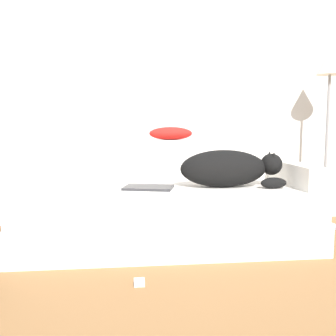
# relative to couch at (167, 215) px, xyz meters

# --- Properties ---
(wall_back) EXTENTS (7.44, 0.06, 2.70)m
(wall_back) POSITION_rel_couch_xyz_m (0.11, 0.66, 1.14)
(wall_back) COLOR silver
(wall_back) RESTS_ON ground_plane
(couch) EXTENTS (2.13, 0.96, 0.43)m
(couch) POSITION_rel_couch_xyz_m (0.00, 0.00, 0.00)
(couch) COLOR silver
(couch) RESTS_ON ground_plane
(couch_backrest) EXTENTS (2.09, 0.15, 0.33)m
(couch_backrest) POSITION_rel_couch_xyz_m (0.00, 0.41, 0.38)
(couch_backrest) COLOR silver
(couch_backrest) RESTS_ON couch
(couch_arm_left) EXTENTS (0.15, 0.77, 0.17)m
(couch_arm_left) POSITION_rel_couch_xyz_m (-0.99, -0.01, 0.30)
(couch_arm_left) COLOR silver
(couch_arm_left) RESTS_ON couch
(couch_arm_right) EXTENTS (0.15, 0.77, 0.17)m
(couch_arm_right) POSITION_rel_couch_xyz_m (0.99, -0.01, 0.30)
(couch_arm_right) COLOR silver
(couch_arm_right) RESTS_ON couch
(dog) EXTENTS (0.77, 0.27, 0.28)m
(dog) POSITION_rel_couch_xyz_m (0.46, -0.07, 0.36)
(dog) COLOR black
(dog) RESTS_ON couch
(laptop) EXTENTS (0.39, 0.31, 0.02)m
(laptop) POSITION_rel_couch_xyz_m (-0.14, -0.08, 0.23)
(laptop) COLOR #2D2D30
(laptop) RESTS_ON couch
(throw_pillow) EXTENTS (0.37, 0.18, 0.11)m
(throw_pillow) POSITION_rel_couch_xyz_m (0.08, 0.42, 0.61)
(throw_pillow) COLOR red
(throw_pillow) RESTS_ON couch_backrest
(floor_lamp) EXTENTS (0.24, 0.24, 1.51)m
(floor_lamp) POSITION_rel_couch_xyz_m (1.40, 0.28, 0.99)
(floor_lamp) COLOR gray
(floor_lamp) RESTS_ON ground_plane
(power_adapter) EXTENTS (0.06, 0.06, 0.03)m
(power_adapter) POSITION_rel_couch_xyz_m (-0.23, -0.75, -0.20)
(power_adapter) COLOR silver
(power_adapter) RESTS_ON ground_plane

